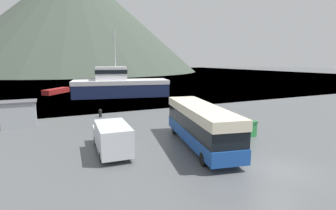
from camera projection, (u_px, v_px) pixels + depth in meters
The scene contains 10 objects.
ground_plane at pixel (281, 170), 16.50m from camera, with size 400.00×400.00×0.00m, color #515456.
water_surface at pixel (71, 73), 143.77m from camera, with size 240.00×240.00×0.00m, color slate.
hill_backdrop at pixel (76, 18), 155.99m from camera, with size 143.74×143.74×62.77m, color #3D473D.
tour_bus at pixel (200, 124), 20.75m from camera, with size 4.75×11.19×3.28m.
delivery_van at pixel (112, 137), 19.40m from camera, with size 2.61×6.27×2.27m.
fishing_boat at pixel (119, 85), 49.52m from camera, with size 18.48×9.33×12.23m.
storage_bin at pixel (247, 128), 23.88m from camera, with size 1.25×1.44×1.41m.
dock_kiosk at pixel (19, 114), 26.87m from camera, with size 3.48×2.47×2.71m.
small_boat at pixel (56, 91), 53.86m from camera, with size 5.54×6.31×1.03m.
mooring_bollard at pixel (100, 113), 31.77m from camera, with size 0.40×0.40×0.96m.
Camera 1 is at (-13.04, -11.09, 6.83)m, focal length 28.00 mm.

